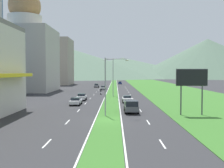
{
  "coord_description": "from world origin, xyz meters",
  "views": [
    {
      "loc": [
        0.97,
        -32.28,
        6.3
      ],
      "look_at": [
        0.1,
        29.59,
        3.39
      ],
      "focal_mm": 40.13,
      "sensor_mm": 36.0,
      "label": 1
    }
  ],
  "objects_px": {
    "street_lamp_near": "(108,82)",
    "billboard_roadside": "(192,80)",
    "car_3": "(97,85)",
    "car_2": "(82,97)",
    "street_lamp_mid": "(112,75)",
    "car_1": "(76,101)",
    "car_0": "(103,88)",
    "car_4": "(120,83)",
    "motorcycle_rider": "(101,92)",
    "pickup_truck_0": "(131,106)",
    "car_5": "(127,99)"
  },
  "relations": [
    {
      "from": "street_lamp_mid",
      "to": "car_3",
      "type": "relative_size",
      "value": 2.2
    },
    {
      "from": "car_1",
      "to": "car_3",
      "type": "relative_size",
      "value": 1.03
    },
    {
      "from": "street_lamp_mid",
      "to": "billboard_roadside",
      "type": "height_order",
      "value": "street_lamp_mid"
    },
    {
      "from": "motorcycle_rider",
      "to": "street_lamp_mid",
      "type": "bearing_deg",
      "value": -149.45
    },
    {
      "from": "street_lamp_near",
      "to": "street_lamp_mid",
      "type": "distance_m",
      "value": 28.98
    },
    {
      "from": "street_lamp_near",
      "to": "pickup_truck_0",
      "type": "xyz_separation_m",
      "value": [
        3.48,
        3.25,
        -3.93
      ]
    },
    {
      "from": "billboard_roadside",
      "to": "car_1",
      "type": "distance_m",
      "value": 22.57
    },
    {
      "from": "car_2",
      "to": "motorcycle_rider",
      "type": "relative_size",
      "value": 2.06
    },
    {
      "from": "street_lamp_near",
      "to": "car_0",
      "type": "bearing_deg",
      "value": 93.52
    },
    {
      "from": "car_0",
      "to": "car_1",
      "type": "xyz_separation_m",
      "value": [
        -3.34,
        -41.68,
        -0.03
      ]
    },
    {
      "from": "motorcycle_rider",
      "to": "car_2",
      "type": "bearing_deg",
      "value": 166.51
    },
    {
      "from": "car_1",
      "to": "car_2",
      "type": "distance_m",
      "value": 7.7
    },
    {
      "from": "billboard_roadside",
      "to": "street_lamp_near",
      "type": "bearing_deg",
      "value": -176.26
    },
    {
      "from": "car_0",
      "to": "car_5",
      "type": "distance_m",
      "value": 38.19
    },
    {
      "from": "street_lamp_near",
      "to": "car_5",
      "type": "distance_m",
      "value": 17.43
    },
    {
      "from": "car_0",
      "to": "car_4",
      "type": "xyz_separation_m",
      "value": [
        6.75,
        42.35,
        -0.03
      ]
    },
    {
      "from": "street_lamp_near",
      "to": "car_2",
      "type": "relative_size",
      "value": 2.03
    },
    {
      "from": "billboard_roadside",
      "to": "motorcycle_rider",
      "type": "distance_m",
      "value": 37.25
    },
    {
      "from": "street_lamp_near",
      "to": "street_lamp_mid",
      "type": "height_order",
      "value": "street_lamp_mid"
    },
    {
      "from": "car_5",
      "to": "motorcycle_rider",
      "type": "bearing_deg",
      "value": -159.9
    },
    {
      "from": "street_lamp_mid",
      "to": "billboard_roadside",
      "type": "distance_m",
      "value": 30.62
    },
    {
      "from": "car_0",
      "to": "car_2",
      "type": "height_order",
      "value": "car_2"
    },
    {
      "from": "car_0",
      "to": "car_4",
      "type": "bearing_deg",
      "value": -9.06
    },
    {
      "from": "car_4",
      "to": "motorcycle_rider",
      "type": "bearing_deg",
      "value": -6.02
    },
    {
      "from": "car_4",
      "to": "street_lamp_mid",
      "type": "bearing_deg",
      "value": -2.78
    },
    {
      "from": "car_2",
      "to": "car_3",
      "type": "xyz_separation_m",
      "value": [
        -0.32,
        48.19,
        0.01
      ]
    },
    {
      "from": "street_lamp_mid",
      "to": "motorcycle_rider",
      "type": "distance_m",
      "value": 8.02
    },
    {
      "from": "car_0",
      "to": "street_lamp_near",
      "type": "bearing_deg",
      "value": -176.48
    },
    {
      "from": "street_lamp_near",
      "to": "car_1",
      "type": "xyz_separation_m",
      "value": [
        -6.67,
        12.46,
        -4.19
      ]
    },
    {
      "from": "car_4",
      "to": "car_1",
      "type": "bearing_deg",
      "value": -6.85
    },
    {
      "from": "street_lamp_mid",
      "to": "car_2",
      "type": "relative_size",
      "value": 2.37
    },
    {
      "from": "car_0",
      "to": "billboard_roadside",
      "type": "bearing_deg",
      "value": -163.83
    },
    {
      "from": "street_lamp_near",
      "to": "billboard_roadside",
      "type": "xyz_separation_m",
      "value": [
        12.13,
        0.79,
        0.22
      ]
    },
    {
      "from": "street_lamp_near",
      "to": "car_1",
      "type": "height_order",
      "value": "street_lamp_near"
    },
    {
      "from": "car_0",
      "to": "pickup_truck_0",
      "type": "distance_m",
      "value": 51.35
    },
    {
      "from": "car_0",
      "to": "car_1",
      "type": "bearing_deg",
      "value": 175.42
    },
    {
      "from": "pickup_truck_0",
      "to": "car_1",
      "type": "bearing_deg",
      "value": -132.22
    },
    {
      "from": "car_5",
      "to": "pickup_truck_0",
      "type": "relative_size",
      "value": 0.84
    },
    {
      "from": "car_3",
      "to": "car_2",
      "type": "bearing_deg",
      "value": -179.62
    },
    {
      "from": "car_2",
      "to": "car_5",
      "type": "height_order",
      "value": "car_2"
    },
    {
      "from": "car_0",
      "to": "car_2",
      "type": "xyz_separation_m",
      "value": [
        -3.22,
        -33.98,
        0.02
      ]
    },
    {
      "from": "car_1",
      "to": "motorcycle_rider",
      "type": "distance_m",
      "value": 22.32
    },
    {
      "from": "billboard_roadside",
      "to": "motorcycle_rider",
      "type": "height_order",
      "value": "billboard_roadside"
    },
    {
      "from": "car_5",
      "to": "motorcycle_rider",
      "type": "distance_m",
      "value": 19.09
    },
    {
      "from": "street_lamp_mid",
      "to": "car_5",
      "type": "height_order",
      "value": "street_lamp_mid"
    },
    {
      "from": "street_lamp_mid",
      "to": "pickup_truck_0",
      "type": "height_order",
      "value": "street_lamp_mid"
    },
    {
      "from": "car_2",
      "to": "pickup_truck_0",
      "type": "bearing_deg",
      "value": -149.31
    },
    {
      "from": "street_lamp_mid",
      "to": "billboard_roadside",
      "type": "relative_size",
      "value": 1.44
    },
    {
      "from": "street_lamp_near",
      "to": "street_lamp_mid",
      "type": "relative_size",
      "value": 0.86
    },
    {
      "from": "car_0",
      "to": "car_1",
      "type": "height_order",
      "value": "car_0"
    }
  ]
}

